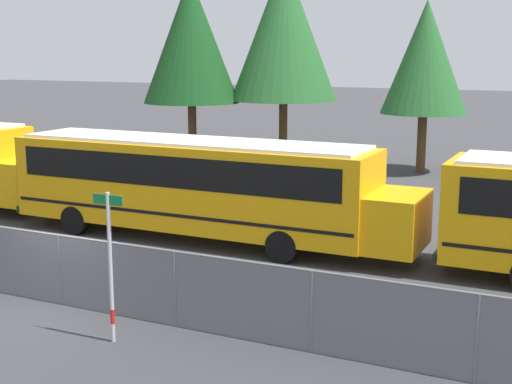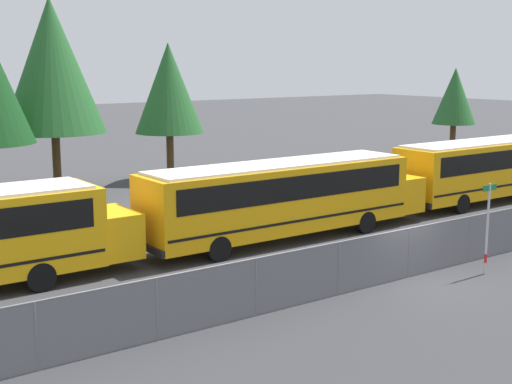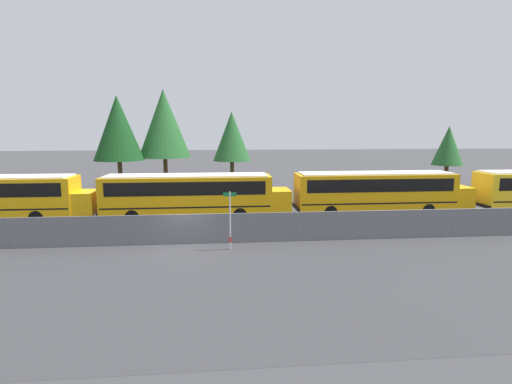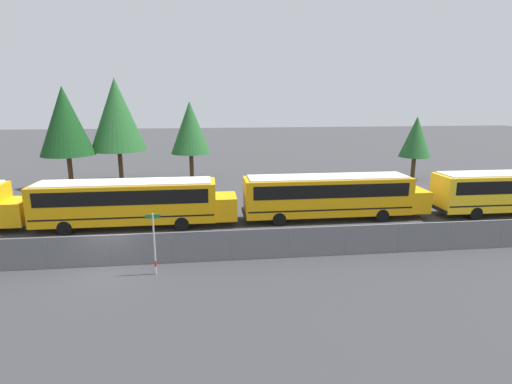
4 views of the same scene
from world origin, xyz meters
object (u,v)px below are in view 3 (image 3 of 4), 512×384
(tree_0, at_px, (232,136))
(tree_1, at_px, (448,146))
(tree_2, at_px, (118,128))
(school_bus_3, at_px, (378,189))
(school_bus_2, at_px, (192,193))
(street_sign, at_px, (230,219))
(tree_3, at_px, (164,124))

(tree_0, height_order, tree_1, tree_0)
(tree_2, bearing_deg, tree_0, 11.68)
(school_bus_3, distance_m, tree_2, 25.84)
(school_bus_2, xyz_separation_m, street_sign, (2.49, -7.76, -0.22))
(tree_0, relative_size, tree_1, 1.23)
(school_bus_2, distance_m, tree_2, 16.16)
(school_bus_2, relative_size, school_bus_3, 1.00)
(tree_3, bearing_deg, school_bus_3, -40.62)
(street_sign, bearing_deg, tree_0, 87.71)
(street_sign, height_order, tree_0, tree_0)
(tree_2, height_order, tree_3, tree_3)
(school_bus_2, relative_size, street_sign, 4.27)
(school_bus_2, xyz_separation_m, tree_2, (-8.05, 13.26, 4.53))
(street_sign, bearing_deg, tree_2, 116.63)
(tree_1, relative_size, tree_2, 0.69)
(tree_1, height_order, tree_3, tree_3)
(street_sign, xyz_separation_m, tree_2, (-10.54, 21.02, 4.74))
(tree_1, bearing_deg, school_bus_3, -134.83)
(tree_1, bearing_deg, tree_3, 176.88)
(school_bus_2, bearing_deg, tree_2, 121.26)
(school_bus_2, bearing_deg, school_bus_3, 0.94)
(tree_2, relative_size, tree_3, 0.92)
(school_bus_3, bearing_deg, tree_0, 123.97)
(street_sign, bearing_deg, tree_1, 40.95)
(school_bus_2, height_order, tree_1, tree_1)
(tree_3, bearing_deg, street_sign, -74.85)
(school_bus_2, bearing_deg, tree_3, 103.78)
(street_sign, xyz_separation_m, tree_3, (-6.24, 23.04, 5.23))
(tree_0, bearing_deg, school_bus_2, -102.35)
(school_bus_3, xyz_separation_m, tree_2, (-21.85, 13.03, 4.53))
(school_bus_2, bearing_deg, street_sign, -72.21)
(tree_0, bearing_deg, school_bus_3, -56.03)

